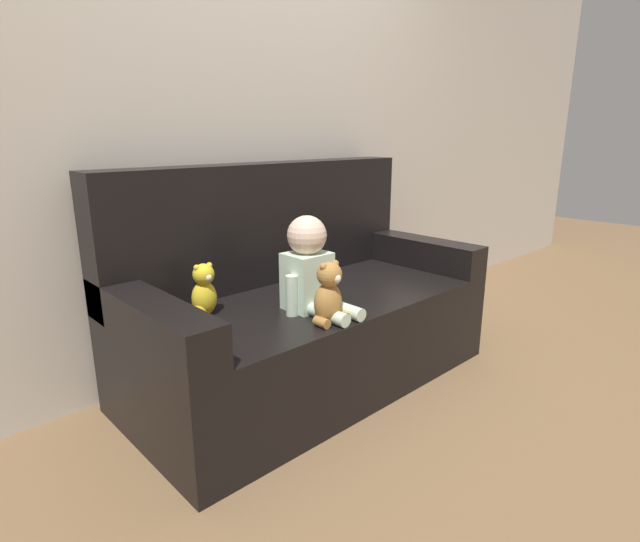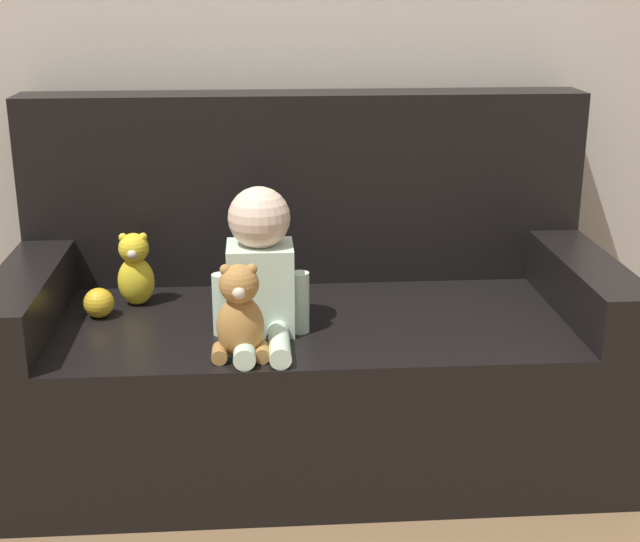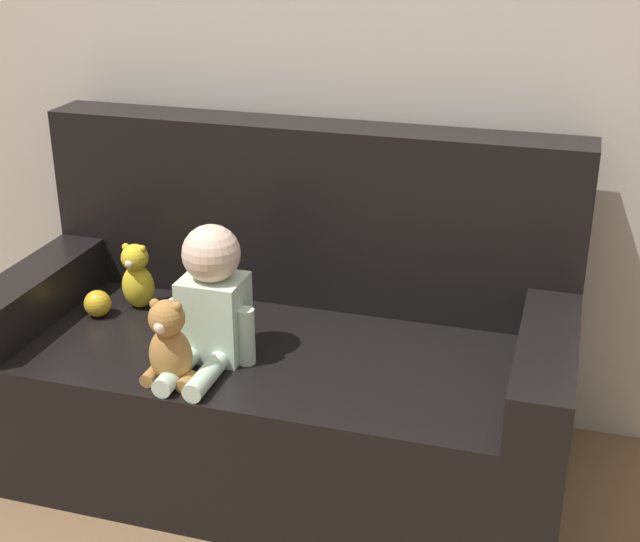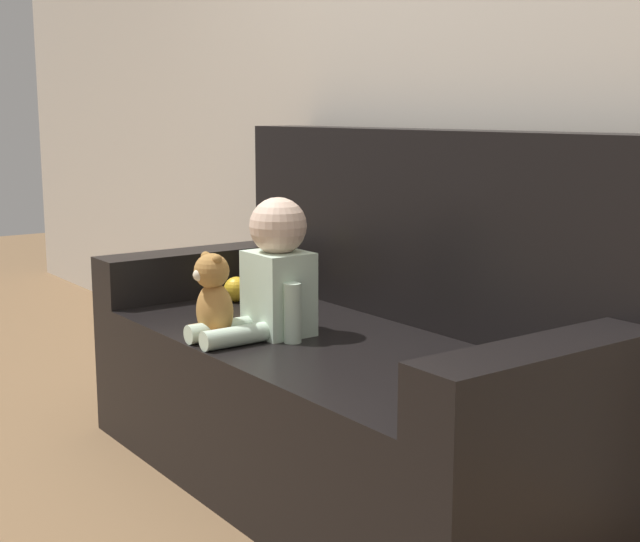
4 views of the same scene
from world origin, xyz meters
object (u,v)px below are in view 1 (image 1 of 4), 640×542
couch (301,310)px  plush_toy_side (204,290)px  toy_ball (197,317)px  teddy_bear_brown (329,294)px  person_baby (310,269)px

couch → plush_toy_side: bearing=177.8°
toy_ball → plush_toy_side: bearing=45.4°
teddy_bear_brown → person_baby: bearing=72.3°
person_baby → plush_toy_side: bearing=146.4°
teddy_bear_brown → plush_toy_side: bearing=127.1°
couch → teddy_bear_brown: bearing=-116.9°
plush_toy_side → teddy_bear_brown: bearing=-52.9°
person_baby → teddy_bear_brown: size_ratio=1.60×
person_baby → teddy_bear_brown: (-0.05, -0.17, -0.06)m
person_baby → toy_ball: bearing=162.4°
couch → teddy_bear_brown: (-0.20, -0.39, 0.22)m
person_baby → plush_toy_side: (-0.37, 0.24, -0.07)m
toy_ball → teddy_bear_brown: bearing=-37.8°
couch → plush_toy_side: 0.56m
person_baby → toy_ball: size_ratio=4.65×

